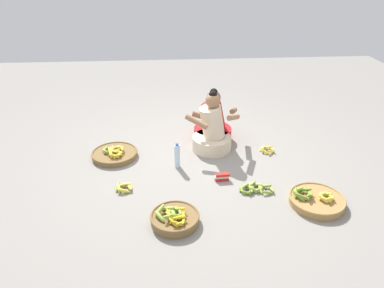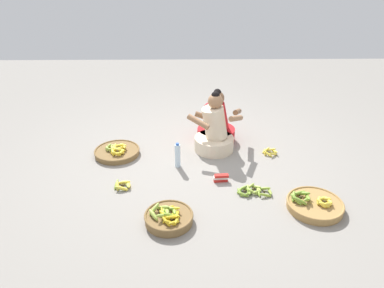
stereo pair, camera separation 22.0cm
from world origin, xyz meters
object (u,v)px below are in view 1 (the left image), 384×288
vendor_woman_behind (213,124)px  packet_carton_stack (222,177)px  loose_bananas_front_right (124,188)px  banana_basket_front_left (174,218)px  loose_bananas_back_right (255,189)px  banana_basket_near_bicycle (316,200)px  water_bottle (177,156)px  vendor_woman_front (212,131)px  banana_basket_back_left (115,154)px  loose_bananas_front_center (267,150)px

vendor_woman_behind → packet_carton_stack: vendor_woman_behind is taller
loose_bananas_front_right → banana_basket_front_left: bearing=-47.9°
loose_bananas_front_right → loose_bananas_back_right: bearing=-5.0°
packet_carton_stack → banana_basket_near_bicycle: bearing=-29.3°
vendor_woman_behind → water_bottle: vendor_woman_behind is taller
banana_basket_near_bicycle → packet_carton_stack: banana_basket_near_bicycle is taller
vendor_woman_front → water_bottle: vendor_woman_front is taller
banana_basket_back_left → loose_bananas_front_right: bearing=-75.8°
vendor_woman_front → loose_bananas_back_right: size_ratio=2.07×
packet_carton_stack → vendor_woman_behind: bearing=88.8°
banana_basket_back_left → water_bottle: (0.80, -0.31, 0.11)m
banana_basket_back_left → banana_basket_near_bicycle: (2.21, -1.16, 0.00)m
vendor_woman_behind → loose_bananas_front_center: size_ratio=3.46×
vendor_woman_front → loose_bananas_front_center: size_ratio=3.74×
loose_bananas_front_right → water_bottle: 0.76m
loose_bananas_front_center → water_bottle: water_bottle is taller
banana_basket_back_left → loose_bananas_front_right: (0.19, -0.75, -0.02)m
loose_bananas_front_center → loose_bananas_back_right: bearing=-112.9°
vendor_woman_behind → water_bottle: (-0.52, -0.69, -0.09)m
packet_carton_stack → loose_bananas_back_right: bearing=-35.0°
vendor_woman_front → banana_basket_near_bicycle: (0.94, -1.27, -0.21)m
banana_basket_front_left → vendor_woman_behind: bearing=71.1°
vendor_woman_behind → water_bottle: bearing=-127.0°
loose_bananas_front_center → packet_carton_stack: size_ratio=1.27×
banana_basket_near_bicycle → vendor_woman_front: bearing=126.5°
vendor_woman_behind → banana_basket_back_left: (-1.32, -0.39, -0.19)m
loose_bananas_front_right → loose_bananas_front_center: bearing=22.3°
vendor_woman_behind → loose_bananas_front_right: vendor_woman_behind is taller
water_bottle → packet_carton_stack: 0.61m
vendor_woman_front → loose_bananas_front_center: vendor_woman_front is taller
banana_basket_near_bicycle → banana_basket_back_left: bearing=152.4°
loose_bananas_back_right → water_bottle: 1.01m
loose_bananas_front_center → loose_bananas_front_right: 1.95m
banana_basket_back_left → banana_basket_near_bicycle: banana_basket_near_bicycle is taller
vendor_woman_behind → banana_basket_front_left: 1.84m
banana_basket_front_left → loose_bananas_front_center: banana_basket_front_left is taller
banana_basket_back_left → loose_bananas_front_center: bearing=-0.3°
loose_bananas_front_center → packet_carton_stack: packet_carton_stack is taller
vendor_woman_behind → loose_bananas_back_right: (0.31, -1.26, -0.21)m
loose_bananas_front_center → banana_basket_front_left: bearing=-133.4°
banana_basket_front_left → banana_basket_back_left: banana_basket_front_left is taller
vendor_woman_front → loose_bananas_front_right: bearing=-141.4°
vendor_woman_front → loose_bananas_front_center: (0.72, -0.12, -0.24)m
packet_carton_stack → vendor_woman_front: bearing=92.0°
loose_bananas_front_center → vendor_woman_behind: bearing=149.5°
banana_basket_back_left → water_bottle: 0.86m
loose_bananas_front_right → banana_basket_back_left: bearing=104.2°
banana_basket_front_left → water_bottle: water_bottle is taller
banana_basket_near_bicycle → loose_bananas_front_center: size_ratio=2.63×
vendor_woman_front → loose_bananas_front_right: 1.40m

